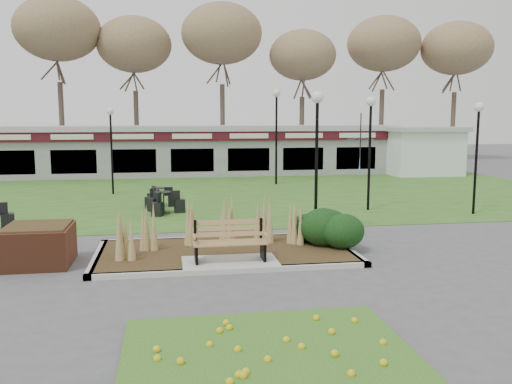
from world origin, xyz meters
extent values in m
plane|color=#515154|center=(0.00, 0.00, 0.00)|extent=(100.00, 100.00, 0.00)
cube|color=#32611E|center=(0.00, 12.00, 0.01)|extent=(34.00, 16.00, 0.02)
cube|color=#28601B|center=(0.00, -4.60, 0.04)|extent=(4.20, 3.00, 0.08)
cube|color=#322014|center=(0.00, 1.20, 0.06)|extent=(6.22, 3.22, 0.12)
cube|color=#B7B7B2|center=(0.00, -0.41, 0.06)|extent=(6.40, 0.18, 0.12)
cube|color=#B7B7B2|center=(0.00, 2.81, 0.06)|extent=(6.40, 0.18, 0.12)
cube|color=#B7B7B2|center=(-3.11, 1.20, 0.06)|extent=(0.18, 3.40, 0.12)
cube|color=#B7B7B2|center=(3.11, 1.20, 0.06)|extent=(0.18, 3.40, 0.12)
cube|color=#B7B7B2|center=(0.00, 0.15, 0.07)|extent=(2.20, 1.20, 0.13)
cone|color=#A38D51|center=(-1.90, 1.60, 0.70)|extent=(0.36, 0.36, 1.15)
cone|color=#A38D51|center=(-0.90, 2.00, 0.70)|extent=(0.36, 0.36, 1.15)
cone|color=#A38D51|center=(0.20, 2.20, 0.70)|extent=(0.36, 0.36, 1.15)
cone|color=#A38D51|center=(1.10, 2.00, 0.70)|extent=(0.36, 0.36, 1.15)
cone|color=#A38D51|center=(1.90, 1.60, 0.70)|extent=(0.36, 0.36, 1.15)
cone|color=#A38D51|center=(-2.40, 0.80, 0.70)|extent=(0.36, 0.36, 1.15)
ellipsoid|color=black|center=(2.60, 1.40, 0.59)|extent=(1.21, 1.10, 0.99)
ellipsoid|color=black|center=(3.00, 1.00, 0.54)|extent=(1.10, 1.00, 0.90)
ellipsoid|color=black|center=(2.90, 1.90, 0.53)|extent=(1.06, 0.96, 0.86)
ellipsoid|color=black|center=(2.30, 1.90, 0.48)|extent=(0.92, 0.84, 0.76)
cube|color=#AD8A4E|center=(0.00, 0.15, 0.56)|extent=(1.70, 0.57, 0.04)
cube|color=#AD8A4E|center=(0.00, 0.46, 0.84)|extent=(1.70, 0.13, 0.44)
cube|color=black|center=(-0.78, 0.15, 0.34)|extent=(0.06, 0.55, 0.42)
cube|color=black|center=(0.78, 0.15, 0.34)|extent=(0.06, 0.55, 0.42)
cube|color=black|center=(-0.78, 0.45, 0.81)|extent=(0.06, 0.06, 0.50)
cube|color=black|center=(0.78, 0.45, 0.81)|extent=(0.06, 0.06, 0.50)
cube|color=#AD8A4E|center=(-0.82, 0.13, 0.74)|extent=(0.05, 0.50, 0.04)
cube|color=#AD8A4E|center=(0.82, 0.13, 0.74)|extent=(0.05, 0.50, 0.04)
cube|color=brown|center=(-4.40, 1.00, 0.45)|extent=(1.50, 1.50, 0.90)
cube|color=#322014|center=(-4.40, 1.00, 0.92)|extent=(1.40, 1.40, 0.06)
cube|color=gray|center=(0.00, 20.00, 1.30)|extent=(24.00, 3.00, 2.60)
cube|color=#450E18|center=(0.00, 18.45, 2.35)|extent=(24.00, 0.18, 0.55)
cube|color=#B9B9BE|center=(0.00, 20.00, 2.75)|extent=(24.60, 3.40, 0.30)
cube|color=silver|center=(0.00, 18.34, 2.35)|extent=(22.00, 0.02, 0.28)
cube|color=black|center=(0.00, 18.55, 1.00)|extent=(22.00, 0.10, 1.30)
cube|color=white|center=(13.50, 18.00, 1.30)|extent=(4.00, 3.00, 2.60)
cube|color=#B9B9BE|center=(13.50, 18.00, 2.70)|extent=(4.40, 3.40, 0.25)
cylinder|color=#47382B|center=(-9.00, 28.00, 2.59)|extent=(0.36, 0.36, 5.17)
ellipsoid|color=brown|center=(-9.00, 28.00, 8.39)|extent=(5.24, 5.24, 3.93)
cylinder|color=#47382B|center=(-3.00, 28.00, 2.59)|extent=(0.36, 0.36, 5.17)
ellipsoid|color=brown|center=(-3.00, 28.00, 8.39)|extent=(5.24, 5.24, 3.93)
cylinder|color=#47382B|center=(3.00, 28.00, 2.59)|extent=(0.36, 0.36, 5.17)
ellipsoid|color=brown|center=(3.00, 28.00, 8.39)|extent=(5.24, 5.24, 3.93)
cylinder|color=#47382B|center=(9.00, 28.00, 2.59)|extent=(0.36, 0.36, 5.17)
ellipsoid|color=brown|center=(9.00, 28.00, 8.39)|extent=(5.24, 5.24, 3.93)
cylinder|color=#47382B|center=(15.00, 28.00, 2.59)|extent=(0.36, 0.36, 5.17)
ellipsoid|color=brown|center=(15.00, 28.00, 8.39)|extent=(5.24, 5.24, 3.93)
cylinder|color=#47382B|center=(21.00, 28.00, 2.59)|extent=(0.36, 0.36, 5.17)
ellipsoid|color=brown|center=(21.00, 28.00, 8.39)|extent=(5.24, 5.24, 3.93)
cylinder|color=black|center=(2.89, 3.20, 1.92)|extent=(0.10, 0.10, 3.83)
sphere|color=white|center=(2.89, 3.20, 3.99)|extent=(0.35, 0.35, 0.35)
cylinder|color=black|center=(9.30, 5.45, 1.81)|extent=(0.09, 0.09, 3.62)
sphere|color=white|center=(9.30, 5.45, 3.76)|extent=(0.33, 0.33, 0.33)
cylinder|color=black|center=(-3.80, 12.59, 1.76)|extent=(0.09, 0.09, 3.52)
sphere|color=white|center=(-3.80, 12.59, 3.66)|extent=(0.32, 0.32, 0.32)
cylinder|color=black|center=(5.90, 6.81, 1.91)|extent=(0.10, 0.10, 3.83)
sphere|color=white|center=(5.90, 6.81, 3.98)|extent=(0.34, 0.34, 0.34)
cylinder|color=black|center=(4.07, 14.90, 2.21)|extent=(0.11, 0.11, 4.42)
sphere|color=white|center=(4.07, 14.90, 4.59)|extent=(0.40, 0.40, 0.40)
cube|color=black|center=(-6.20, 5.15, 0.28)|extent=(0.46, 0.46, 0.51)
cylinder|color=black|center=(-1.75, 8.85, 0.03)|extent=(0.42, 0.42, 0.03)
cylinder|color=black|center=(-1.75, 8.85, 0.38)|extent=(0.05, 0.05, 0.69)
cylinder|color=black|center=(-1.75, 8.85, 0.73)|extent=(0.58, 0.58, 0.02)
cube|color=black|center=(-1.22, 8.82, 0.24)|extent=(0.34, 0.34, 0.44)
cube|color=black|center=(-1.99, 9.32, 0.24)|extent=(0.44, 0.44, 0.44)
cube|color=black|center=(-2.04, 8.40, 0.24)|extent=(0.45, 0.45, 0.44)
cylinder|color=black|center=(-1.55, 7.33, 0.04)|extent=(0.45, 0.45, 0.03)
cylinder|color=black|center=(-1.55, 7.33, 0.40)|extent=(0.05, 0.05, 0.74)
cylinder|color=black|center=(-1.55, 7.33, 0.78)|extent=(0.62, 0.62, 0.03)
cube|color=black|center=(-0.98, 7.41, 0.26)|extent=(0.40, 0.40, 0.47)
cube|color=black|center=(-1.90, 7.77, 0.26)|extent=(0.49, 0.49, 0.47)
cube|color=black|center=(-1.75, 6.80, 0.26)|extent=(0.45, 0.45, 0.47)
cylinder|color=black|center=(8.00, 13.50, 1.10)|extent=(0.06, 0.06, 2.20)
imported|color=#335CB3|center=(8.00, 13.50, 1.59)|extent=(2.57, 2.59, 1.83)
camera|label=1|loc=(-1.38, -11.98, 3.46)|focal=38.00mm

